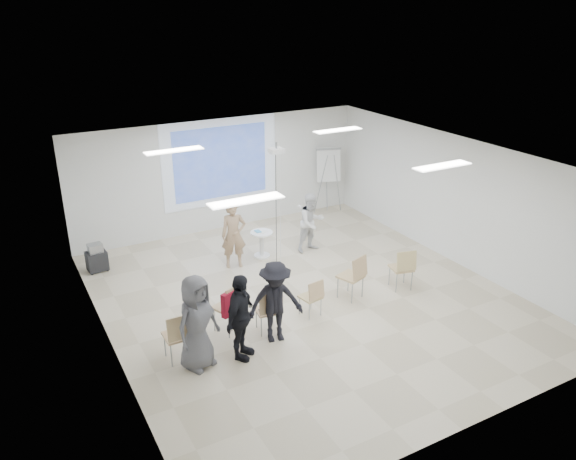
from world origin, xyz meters
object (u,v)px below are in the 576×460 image
chair_right_far (403,266)px  audience_mid (275,297)px  chair_left_inner (268,309)px  av_cart (97,259)px  audience_outer (196,317)px  pedestal_table (262,242)px  chair_center (313,295)px  flipchart_easel (329,165)px  laptop (266,309)px  player_right (312,219)px  chair_right_inner (354,274)px  audience_left (240,312)px  chair_far_left (178,333)px  chair_left_mid (231,304)px  player_left (233,231)px

chair_right_far → audience_mid: audience_mid is taller
chair_left_inner → av_cart: 4.81m
audience_outer → av_cart: size_ratio=2.84×
audience_mid → pedestal_table: bearing=80.3°
chair_center → audience_outer: audience_outer is taller
pedestal_table → flipchart_easel: flipchart_easel is taller
chair_center → pedestal_table: bearing=73.6°
chair_right_far → av_cart: 6.93m
laptop → chair_left_inner: bearing=92.0°
flipchart_easel → chair_center: bearing=-106.9°
player_right → chair_right_inner: bearing=-108.5°
audience_left → flipchart_easel: (5.27, 5.46, 0.49)m
pedestal_table → av_cart: same height
chair_right_inner → laptop: chair_right_inner is taller
chair_far_left → chair_left_inner: chair_far_left is taller
chair_left_inner → chair_right_far: 3.31m
laptop → flipchart_easel: size_ratio=0.17×
chair_left_mid → audience_left: 0.90m
chair_right_inner → flipchart_easel: 5.31m
chair_left_mid → chair_center: size_ratio=1.25×
pedestal_table → av_cart: bearing=162.8°
pedestal_table → chair_right_inner: 2.90m
player_right → chair_left_mid: 4.08m
flipchart_easel → chair_right_inner: bearing=-98.2°
chair_center → flipchart_easel: flipchart_easel is taller
flipchart_easel → av_cart: size_ratio=2.85×
player_left → chair_left_mid: player_left is taller
player_left → chair_left_mid: 2.86m
chair_center → audience_outer: (-2.53, -0.45, 0.48)m
audience_outer → flipchart_easel: flipchart_easel is taller
player_right → av_cart: size_ratio=2.47×
player_left → audience_mid: 3.26m
av_cart → chair_left_mid: bearing=-71.1°
pedestal_table → flipchart_easel: bearing=31.4°
pedestal_table → chair_left_mid: size_ratio=0.66×
chair_far_left → chair_right_far: 5.06m
laptop → chair_far_left: bearing=14.4°
pedestal_table → chair_left_mid: chair_left_mid is taller
audience_outer → av_cart: 4.69m
chair_right_far → flipchart_easel: 5.08m
chair_far_left → laptop: bearing=4.8°
chair_far_left → flipchart_easel: size_ratio=0.49×
chair_left_mid → chair_center: chair_left_mid is taller
player_right → chair_right_far: (0.66, -2.71, -0.27)m
player_right → chair_left_mid: (-3.23, -2.49, -0.23)m
player_left → chair_left_inner: bearing=-85.5°
chair_right_inner → chair_right_far: size_ratio=1.04×
pedestal_table → player_left: player_left is taller
chair_far_left → audience_left: 1.13m
flipchart_easel → audience_mid: bearing=-112.0°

